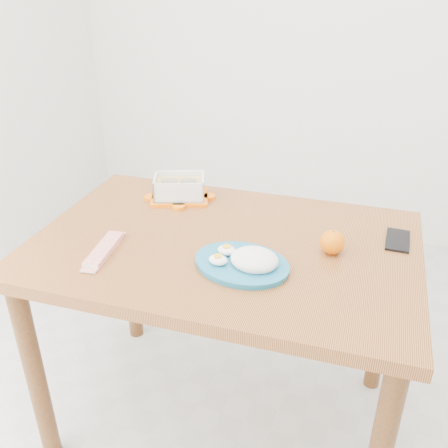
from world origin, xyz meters
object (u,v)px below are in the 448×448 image
at_px(food_container, 180,188).
at_px(rice_plate, 246,261).
at_px(dining_table, 224,270).
at_px(orange_fruit, 332,242).
at_px(smartphone, 398,240).

xyz_separation_m(food_container, rice_plate, (0.38, -0.33, -0.02)).
bearing_deg(dining_table, orange_fruit, 5.14).
xyz_separation_m(dining_table, food_container, (-0.27, 0.22, 0.15)).
xyz_separation_m(food_container, orange_fruit, (0.58, -0.16, -0.01)).
bearing_deg(orange_fruit, dining_table, -168.73).
relative_size(rice_plate, smartphone, 2.15).
xyz_separation_m(dining_table, smartphone, (0.48, 0.21, 0.11)).
relative_size(orange_fruit, rice_plate, 0.24).
height_order(dining_table, rice_plate, rice_plate).
distance_m(food_container, orange_fruit, 0.60).
bearing_deg(dining_table, food_container, 134.36).
bearing_deg(rice_plate, smartphone, 47.04).
xyz_separation_m(food_container, smartphone, (0.75, -0.01, -0.04)).
distance_m(food_container, rice_plate, 0.50).
bearing_deg(rice_plate, food_container, 145.07).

